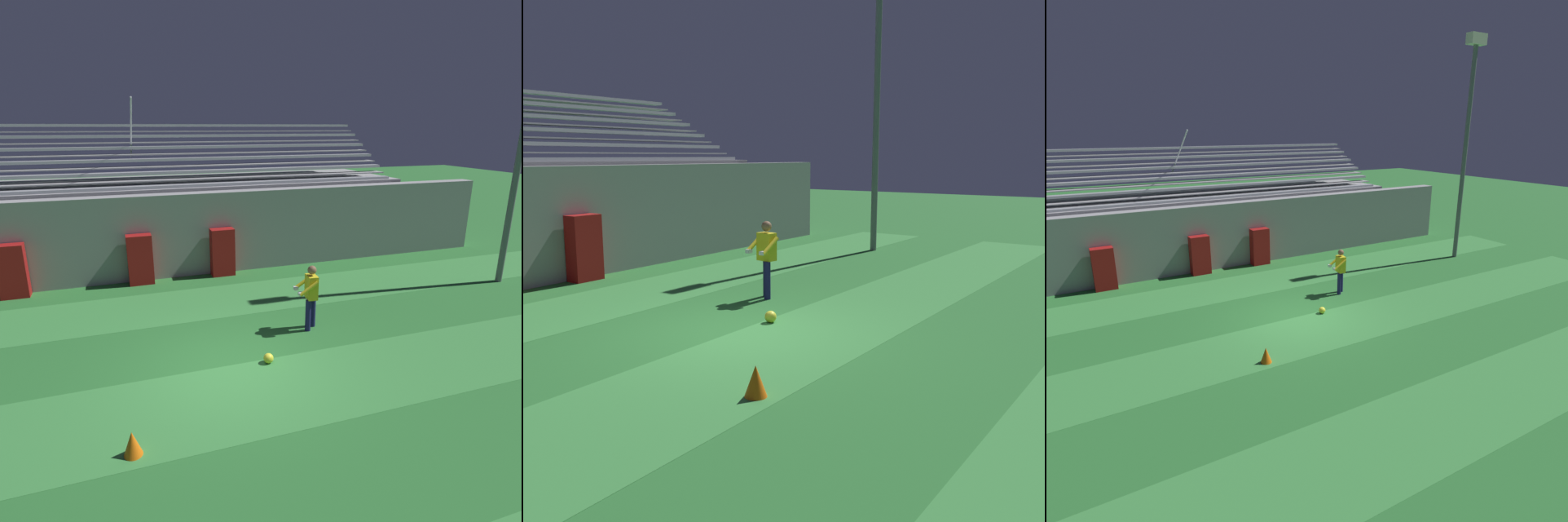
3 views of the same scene
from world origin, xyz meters
TOP-DOWN VIEW (x-y plane):
  - ground_plane at (0.00, 0.00)m, footprint 80.00×80.00m
  - turf_stripe_mid at (0.00, -1.15)m, footprint 28.00×2.42m
  - turf_stripe_far at (0.00, 3.70)m, footprint 28.00×2.42m
  - back_wall at (0.00, 6.50)m, footprint 24.00×0.60m
  - padding_pillar_gate_left at (-1.36, 5.95)m, footprint 0.79×0.44m
  - padding_pillar_gate_right at (1.36, 5.95)m, footprint 0.79×0.44m
  - padding_pillar_far_left at (-5.04, 5.95)m, footprint 0.79×0.44m
  - bleacher_stand at (-0.00, 9.19)m, footprint 18.00×4.75m
  - goalkeeper at (2.43, 1.17)m, footprint 0.61×0.62m
  - soccer_ball at (0.87, -0.10)m, footprint 0.22×0.22m
  - traffic_cone at (-2.07, -2.03)m, footprint 0.30×0.30m

SIDE VIEW (x-z plane):
  - ground_plane at x=0.00m, z-range 0.00..0.00m
  - turf_stripe_mid at x=0.00m, z-range 0.00..0.01m
  - turf_stripe_far at x=0.00m, z-range 0.00..0.01m
  - soccer_ball at x=0.87m, z-range 0.00..0.22m
  - traffic_cone at x=-2.07m, z-range 0.00..0.42m
  - padding_pillar_gate_left at x=-1.36m, z-range 0.00..1.63m
  - padding_pillar_gate_right at x=1.36m, z-range 0.00..1.63m
  - padding_pillar_far_left at x=-5.04m, z-range 0.00..1.63m
  - goalkeeper at x=2.43m, z-range 0.12..1.79m
  - back_wall at x=0.00m, z-range 0.00..2.80m
  - bleacher_stand at x=0.00m, z-range -1.40..4.42m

